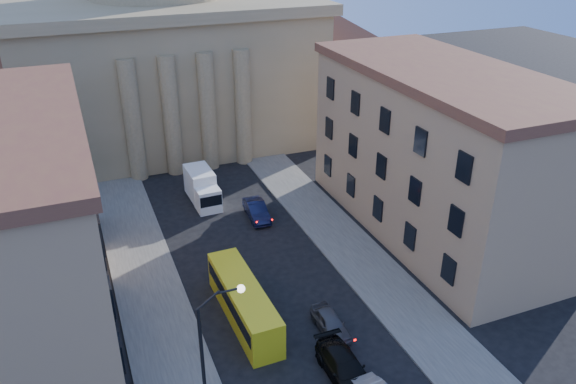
{
  "coord_description": "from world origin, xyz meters",
  "views": [
    {
      "loc": [
        -11.76,
        -14.75,
        25.84
      ],
      "look_at": [
        1.13,
        17.24,
        8.72
      ],
      "focal_mm": 35.0,
      "sensor_mm": 36.0,
      "label": 1
    }
  ],
  "objects": [
    {
      "name": "sidewalk_right",
      "position": [
        8.5,
        18.0,
        0.07
      ],
      "size": [
        5.0,
        60.0,
        0.15
      ],
      "primitive_type": "cube",
      "color": "#514D4A",
      "rests_on": "ground"
    },
    {
      "name": "car_right_distant",
      "position": [
        2.89,
        29.55,
        0.78
      ],
      "size": [
        1.95,
        4.85,
        1.57
      ],
      "primitive_type": "imported",
      "rotation": [
        0.0,
        0.0,
        -0.06
      ],
      "color": "black",
      "rests_on": "ground"
    },
    {
      "name": "building_right",
      "position": [
        17.0,
        22.0,
        7.42
      ],
      "size": [
        11.6,
        26.6,
        14.7
      ],
      "color": "#9C7A5C",
      "rests_on": "ground"
    },
    {
      "name": "building_left",
      "position": [
        -17.0,
        22.0,
        7.42
      ],
      "size": [
        11.6,
        26.6,
        14.7
      ],
      "color": "#9C7A5C",
      "rests_on": "ground"
    },
    {
      "name": "car_right_mid",
      "position": [
        1.24,
        8.16,
        0.79
      ],
      "size": [
        2.24,
        5.43,
        1.57
      ],
      "primitive_type": "imported",
      "rotation": [
        0.0,
        0.0,
        -0.01
      ],
      "color": "black",
      "rests_on": "ground"
    },
    {
      "name": "car_right_far",
      "position": [
        2.31,
        12.39,
        0.7
      ],
      "size": [
        1.73,
        4.12,
        1.39
      ],
      "primitive_type": "imported",
      "rotation": [
        0.0,
        0.0,
        -0.02
      ],
      "color": "#444348",
      "rests_on": "ground"
    },
    {
      "name": "city_bus",
      "position": [
        -2.76,
        15.9,
        1.5
      ],
      "size": [
        2.52,
        9.98,
        2.8
      ],
      "rotation": [
        0.0,
        0.0,
        0.02
      ],
      "color": "gold",
      "rests_on": "ground"
    },
    {
      "name": "box_truck",
      "position": [
        -1.0,
        34.65,
        1.51
      ],
      "size": [
        2.47,
        5.89,
        3.19
      ],
      "rotation": [
        0.0,
        0.0,
        0.03
      ],
      "color": "white",
      "rests_on": "ground"
    },
    {
      "name": "street_lamp",
      "position": [
        -6.97,
        8.0,
        5.29
      ],
      "size": [
        2.62,
        0.44,
        8.83
      ],
      "color": "black",
      "rests_on": "ground"
    },
    {
      "name": "church",
      "position": [
        0.0,
        55.47,
        11.88
      ],
      "size": [
        68.02,
        28.76,
        36.6
      ],
      "color": "#877653",
      "rests_on": "ground"
    },
    {
      "name": "sidewalk_left",
      "position": [
        -8.5,
        18.0,
        0.07
      ],
      "size": [
        5.0,
        60.0,
        0.15
      ],
      "primitive_type": "cube",
      "color": "#514D4A",
      "rests_on": "ground"
    }
  ]
}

